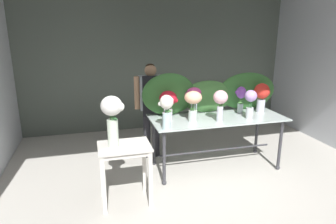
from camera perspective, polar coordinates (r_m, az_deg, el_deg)
name	(u,v)px	position (r m, az deg, el deg)	size (l,w,h in m)	color
ground_plane	(184,160)	(5.29, 3.10, -9.05)	(8.62, 8.62, 0.00)	beige
wall_back	(158,63)	(6.73, -1.95, 9.36)	(5.96, 0.12, 2.93)	slate
display_table_glass	(217,124)	(4.82, 9.22, -2.36)	(2.10, 0.89, 0.87)	silver
side_table_white	(125,155)	(3.88, -8.25, -8.04)	(0.65, 0.49, 0.79)	silver
florist	(151,101)	(5.10, -3.24, 2.06)	(0.56, 0.24, 1.64)	#232328
foliage_backdrop	(209,94)	(4.99, 7.72, 3.47)	(2.33, 0.31, 0.67)	#387033
vase_peach_carnations	(193,102)	(4.43, 4.73, 1.93)	(0.26, 0.26, 0.46)	silver
vase_ivory_anemones	(167,109)	(4.09, -0.27, 0.50)	(0.21, 0.19, 0.48)	silver
vase_scarlet_dahlias	(262,95)	(5.15, 17.33, 3.15)	(0.28, 0.25, 0.48)	silver
vase_fuchsia_snapdragons	(194,97)	(4.73, 4.92, 2.81)	(0.26, 0.23, 0.46)	silver
vase_blush_ranunculus	(220,102)	(4.47, 9.91, 1.98)	(0.21, 0.21, 0.47)	silver
vase_lilac_peonies	(250,102)	(4.74, 15.37, 1.86)	(0.19, 0.19, 0.45)	silver
vase_crimson_roses	(168,102)	(4.50, 0.05, 1.95)	(0.28, 0.26, 0.45)	silver
vase_violet_freesia	(241,97)	(5.03, 13.66, 2.82)	(0.20, 0.16, 0.44)	silver
vase_white_roses_tall	(112,116)	(3.68, -10.54, -0.66)	(0.28, 0.26, 0.64)	silver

